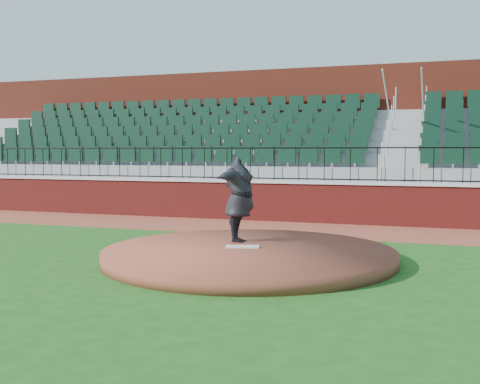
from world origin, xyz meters
name	(u,v)px	position (x,y,z in m)	size (l,w,h in m)	color
ground	(215,262)	(0.00, 0.00, 0.00)	(90.00, 90.00, 0.00)	#1B4E16
warning_track	(285,228)	(0.00, 5.40, 0.01)	(34.00, 3.20, 0.01)	brown
field_wall	(299,203)	(0.00, 7.00, 0.60)	(34.00, 0.35, 1.20)	maroon
wall_cap	(299,182)	(0.00, 7.00, 1.25)	(34.00, 0.45, 0.10)	#B7B7B7
wall_railing	(299,164)	(0.00, 7.00, 1.80)	(34.00, 0.05, 1.00)	black
seating_stands	(317,148)	(0.00, 9.72, 2.30)	(34.00, 5.10, 4.60)	gray
concourse_wall	(332,137)	(0.00, 12.52, 2.75)	(34.00, 0.50, 5.50)	maroon
pitchers_mound	(249,255)	(0.59, 0.35, 0.12)	(5.84, 5.84, 0.25)	brown
pitching_rubber	(242,247)	(0.43, 0.43, 0.27)	(0.67, 0.17, 0.04)	white
pitcher	(239,200)	(0.11, 1.15, 1.16)	(2.24, 0.61, 1.82)	black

